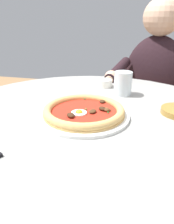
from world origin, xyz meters
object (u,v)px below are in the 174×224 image
Objects in this scene: pizza_on_plate at (84,112)px; diner_person at (149,110)px; ramekin_capers at (105,83)px; dining_table at (88,147)px; cafe_chair_diner at (156,102)px; water_glass at (123,85)px.

diner_person is (0.69, -0.25, -0.25)m from pizza_on_plate.
pizza_on_plate is 4.37× the size of ramekin_capers.
cafe_chair_diner is (0.82, -0.29, -0.11)m from dining_table.
cafe_chair_diner reaches higher than pizza_on_plate.
diner_person reaches higher than ramekin_capers.
ramekin_capers reaches higher than dining_table.
pizza_on_plate is 3.05× the size of water_glass.
diner_person is 1.34× the size of cafe_chair_diner.
pizza_on_plate is at bearing 177.68° from ramekin_capers.
cafe_chair_diner is at bearing -31.04° from ramekin_capers.
water_glass is at bearing -19.65° from dining_table.
cafe_chair_diner is at bearing -19.37° from dining_table.
water_glass is (0.25, -0.10, 0.02)m from pizza_on_plate.
diner_person is at bearing 159.92° from cafe_chair_diner.
ramekin_capers is 0.08× the size of cafe_chair_diner.
water_glass reaches higher than dining_table.
pizza_on_plate is 0.34× the size of cafe_chair_diner.
diner_person is (0.35, -0.24, -0.26)m from ramekin_capers.
ramekin_capers is at bearing 145.44° from diner_person.
ramekin_capers is (0.34, -0.01, 0.00)m from pizza_on_plate.
ramekin_capers is at bearing -2.32° from pizza_on_plate.
pizza_on_plate is at bearing 159.72° from diner_person.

